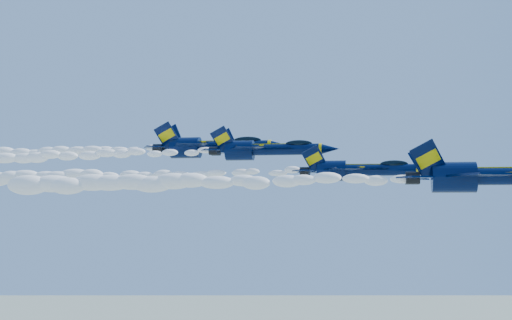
% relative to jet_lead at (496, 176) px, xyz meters
% --- Properties ---
extents(jet_lead, '(19.71, 16.17, 7.33)m').
position_rel_jet_lead_xyz_m(jet_lead, '(0.00, 0.00, 0.00)').
color(jet_lead, black).
extents(smoke_trail_jet_lead, '(42.29, 2.35, 2.12)m').
position_rel_jet_lead_xyz_m(smoke_trail_jet_lead, '(-29.57, 0.00, -0.46)').
color(smoke_trail_jet_lead, white).
extents(jet_second, '(15.73, 12.90, 5.84)m').
position_rel_jet_lead_xyz_m(jet_second, '(-13.47, 10.23, 1.20)').
color(jet_second, black).
extents(smoke_trail_jet_second, '(42.29, 1.88, 1.69)m').
position_rel_jet_lead_xyz_m(smoke_trail_jet_second, '(-41.34, 10.23, 0.78)').
color(smoke_trail_jet_second, white).
extents(jet_third, '(16.51, 13.54, 6.13)m').
position_rel_jet_lead_xyz_m(jet_third, '(-25.25, 14.20, 4.07)').
color(jet_third, black).
extents(smoke_trail_jet_third, '(42.29, 1.97, 1.77)m').
position_rel_jet_lead_xyz_m(smoke_trail_jet_third, '(-53.45, 14.20, 3.64)').
color(smoke_trail_jet_third, white).
extents(jet_fourth, '(19.83, 16.26, 7.37)m').
position_rel_jet_lead_xyz_m(jet_fourth, '(-34.64, 23.46, 5.36)').
color(jet_fourth, black).
extents(smoke_trail_jet_fourth, '(42.29, 2.37, 2.13)m').
position_rel_jet_lead_xyz_m(smoke_trail_jet_fourth, '(-64.26, 23.46, 4.90)').
color(smoke_trail_jet_fourth, white).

